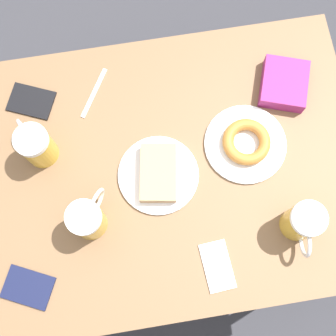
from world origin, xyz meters
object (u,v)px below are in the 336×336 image
(beer_mug_left, at_px, (88,219))
(plate_with_cake, at_px, (158,174))
(beer_mug_center, at_px, (303,223))
(blue_pouch, at_px, (284,84))
(plate_with_donut, at_px, (246,143))
(fork, at_px, (94,93))
(passport_far_edge, at_px, (28,287))
(beer_mug_right, at_px, (36,145))
(napkin_folded, at_px, (217,266))
(passport_near_edge, at_px, (31,101))

(beer_mug_left, bearing_deg, plate_with_cake, 116.88)
(beer_mug_center, xyz_separation_m, blue_pouch, (-0.40, 0.05, -0.04))
(plate_with_donut, bearing_deg, fork, -119.07)
(fork, distance_m, passport_far_edge, 0.57)
(beer_mug_right, relative_size, napkin_folded, 1.01)
(beer_mug_left, height_order, beer_mug_right, same)
(beer_mug_left, distance_m, blue_pouch, 0.67)
(beer_mug_right, relative_size, passport_far_edge, 0.89)
(plate_with_cake, bearing_deg, plate_with_donut, 100.91)
(passport_far_edge, bearing_deg, beer_mug_center, 93.55)
(plate_with_cake, distance_m, plate_with_donut, 0.26)
(beer_mug_left, height_order, passport_near_edge, beer_mug_left)
(beer_mug_right, relative_size, blue_pouch, 0.76)
(beer_mug_right, bearing_deg, napkin_folded, 47.73)
(beer_mug_center, relative_size, blue_pouch, 0.77)
(beer_mug_left, bearing_deg, napkin_folded, 61.80)
(beer_mug_left, bearing_deg, plate_with_donut, 108.26)
(beer_mug_left, relative_size, napkin_folded, 1.01)
(beer_mug_left, height_order, napkin_folded, beer_mug_left)
(beer_mug_center, distance_m, blue_pouch, 0.41)
(beer_mug_left, bearing_deg, blue_pouch, 117.03)
(beer_mug_left, height_order, blue_pouch, beer_mug_left)
(plate_with_donut, distance_m, beer_mug_right, 0.57)
(plate_with_cake, xyz_separation_m, beer_mug_right, (-0.12, -0.31, 0.05))
(plate_with_donut, xyz_separation_m, napkin_folded, (0.32, -0.14, -0.01))
(plate_with_cake, distance_m, beer_mug_left, 0.23)
(passport_far_edge, bearing_deg, napkin_folded, 87.03)
(beer_mug_left, bearing_deg, passport_far_edge, -52.45)
(plate_with_donut, height_order, blue_pouch, blue_pouch)
(plate_with_cake, xyz_separation_m, passport_far_edge, (0.24, -0.38, -0.01))
(napkin_folded, relative_size, fork, 0.93)
(napkin_folded, xyz_separation_m, passport_near_edge, (-0.55, -0.44, 0.00))
(beer_mug_left, distance_m, beer_mug_right, 0.25)
(plate_with_cake, height_order, passport_far_edge, plate_with_cake)
(plate_with_donut, bearing_deg, passport_far_edge, -65.43)
(beer_mug_center, relative_size, passport_far_edge, 0.91)
(plate_with_donut, height_order, passport_near_edge, plate_with_donut)
(plate_with_cake, relative_size, blue_pouch, 1.26)
(passport_far_edge, bearing_deg, fork, 155.27)
(beer_mug_center, height_order, beer_mug_right, same)
(beer_mug_center, distance_m, napkin_folded, 0.25)
(passport_near_edge, bearing_deg, plate_with_donut, 68.80)
(plate_with_donut, height_order, fork, plate_with_donut)
(beer_mug_center, distance_m, beer_mug_right, 0.73)
(beer_mug_left, xyz_separation_m, beer_mug_center, (0.10, 0.54, 0.00))
(plate_with_donut, xyz_separation_m, fork, (-0.22, -0.40, -0.01))
(plate_with_cake, relative_size, beer_mug_left, 1.65)
(plate_with_donut, bearing_deg, beer_mug_left, -71.74)
(beer_mug_left, relative_size, blue_pouch, 0.76)
(beer_mug_left, relative_size, beer_mug_center, 0.99)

